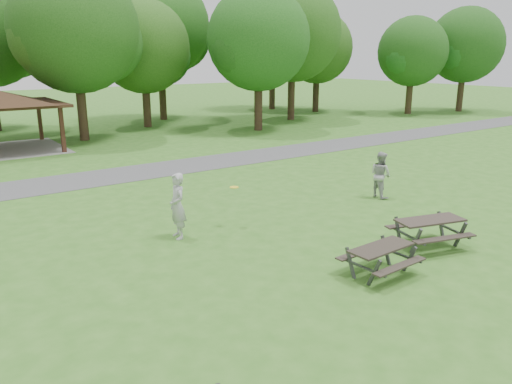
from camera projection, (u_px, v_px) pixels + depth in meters
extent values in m
plane|color=#356E1F|center=(317.00, 284.00, 12.24)|extent=(160.00, 160.00, 0.00)
cube|color=#4B4B4D|center=(114.00, 176.00, 23.24)|extent=(120.00, 3.20, 0.02)
cube|color=#351C13|center=(62.00, 130.00, 28.47)|extent=(0.22, 0.22, 2.60)
cube|color=#3C2716|center=(40.00, 120.00, 32.71)|extent=(0.22, 0.22, 2.60)
cylinder|color=#322216|center=(82.00, 109.00, 32.47)|extent=(0.60, 0.60, 4.02)
sphere|color=#1A4714|center=(75.00, 29.00, 31.14)|extent=(8.00, 8.00, 8.00)
sphere|color=#1A4914|center=(102.00, 42.00, 32.59)|extent=(5.20, 5.20, 5.20)
sphere|color=#1F4714|center=(50.00, 38.00, 30.25)|extent=(4.80, 4.80, 4.80)
cylinder|color=#332216|center=(147.00, 105.00, 38.65)|extent=(0.60, 0.60, 3.43)
sphere|color=#224E16|center=(143.00, 46.00, 37.50)|extent=(7.00, 7.00, 7.00)
sphere|color=#174614|center=(161.00, 56.00, 38.80)|extent=(4.55, 4.55, 4.55)
sphere|color=#1C4F16|center=(127.00, 54.00, 36.70)|extent=(4.20, 4.20, 4.20)
cylinder|color=#2F1F15|center=(258.00, 105.00, 36.85)|extent=(0.60, 0.60, 3.78)
sphere|color=#184D16|center=(258.00, 39.00, 35.61)|extent=(7.40, 7.40, 7.40)
sphere|color=#134513|center=(274.00, 50.00, 36.97)|extent=(4.81, 4.81, 4.81)
sphere|color=#164313|center=(243.00, 47.00, 34.77)|extent=(4.44, 4.44, 4.44)
cylinder|color=#312015|center=(291.00, 95.00, 42.89)|extent=(0.60, 0.60, 4.20)
sphere|color=#1E4B15|center=(292.00, 32.00, 41.52)|extent=(8.20, 8.20, 8.20)
sphere|color=#1F4814|center=(307.00, 43.00, 43.00)|extent=(5.33, 5.33, 5.33)
sphere|color=#174313|center=(278.00, 39.00, 40.61)|extent=(4.92, 4.92, 4.92)
cylinder|color=black|center=(316.00, 93.00, 49.08)|extent=(0.60, 0.60, 3.57)
sphere|color=#214C15|center=(317.00, 48.00, 47.93)|extent=(6.80, 6.80, 6.80)
sphere|color=#194112|center=(327.00, 55.00, 49.20)|extent=(4.42, 4.42, 4.42)
sphere|color=#124012|center=(308.00, 53.00, 47.15)|extent=(4.08, 4.08, 4.08)
cylinder|color=#302315|center=(409.00, 96.00, 47.35)|extent=(0.60, 0.60, 3.36)
sphere|color=#174513|center=(413.00, 51.00, 46.26)|extent=(6.40, 6.40, 6.40)
sphere|color=#1B4513|center=(419.00, 58.00, 47.47)|extent=(4.16, 4.16, 4.16)
sphere|color=#154C16|center=(405.00, 57.00, 45.52)|extent=(3.84, 3.84, 3.84)
sphere|color=#1B4E16|center=(12.00, 42.00, 36.62)|extent=(5.20, 5.20, 5.20)
cylinder|color=#332316|center=(162.00, 93.00, 42.93)|extent=(0.60, 0.60, 4.55)
sphere|color=#1B4F16|center=(159.00, 27.00, 41.49)|extent=(8.40, 8.40, 8.40)
sphere|color=#154112|center=(178.00, 38.00, 43.00)|extent=(5.46, 5.46, 5.46)
sphere|color=#144715|center=(142.00, 34.00, 40.56)|extent=(5.04, 5.04, 5.04)
cylinder|color=#302115|center=(272.00, 88.00, 51.40)|extent=(0.60, 0.60, 4.27)
sphere|color=#1D4714|center=(273.00, 36.00, 50.04)|extent=(8.00, 8.00, 8.00)
sphere|color=#194012|center=(285.00, 45.00, 51.49)|extent=(5.20, 5.20, 5.20)
sphere|color=#1D4814|center=(261.00, 42.00, 49.15)|extent=(4.80, 4.80, 4.80)
cylinder|color=#2F2114|center=(460.00, 93.00, 49.48)|extent=(0.60, 0.60, 3.67)
sphere|color=#164313|center=(466.00, 45.00, 48.27)|extent=(7.20, 7.20, 7.20)
sphere|color=#194513|center=(471.00, 53.00, 49.60)|extent=(4.68, 4.68, 4.68)
sphere|color=#154A16|center=(458.00, 51.00, 47.45)|extent=(4.32, 4.32, 4.32)
cube|color=#2A241E|center=(381.00, 248.00, 12.61)|extent=(1.84, 0.78, 0.05)
cube|color=#2C2620|center=(400.00, 266.00, 12.23)|extent=(1.82, 0.33, 0.04)
cube|color=#312923|center=(362.00, 251.00, 13.14)|extent=(1.82, 0.33, 0.04)
cube|color=#39393B|center=(374.00, 273.00, 12.01)|extent=(0.07, 0.38, 0.79)
cube|color=#454548|center=(350.00, 263.00, 12.59)|extent=(0.07, 0.38, 0.79)
cube|color=#3B3B3D|center=(362.00, 267.00, 12.29)|extent=(0.11, 1.48, 0.05)
cube|color=#424244|center=(410.00, 259.00, 12.83)|extent=(0.07, 0.38, 0.79)
cube|color=#3E3E40|center=(386.00, 250.00, 13.40)|extent=(0.07, 0.38, 0.79)
cube|color=#3C3C3E|center=(397.00, 254.00, 13.11)|extent=(0.11, 1.48, 0.05)
cube|color=#2E2721|center=(430.00, 220.00, 14.47)|extent=(2.14, 1.30, 0.05)
cube|color=#2B241F|center=(445.00, 238.00, 13.96)|extent=(2.00, 0.82, 0.04)
cube|color=#312723|center=(415.00, 224.00, 15.15)|extent=(2.00, 0.82, 0.04)
cube|color=#444447|center=(416.00, 241.00, 13.95)|extent=(0.18, 0.42, 0.87)
cube|color=#39393B|center=(398.00, 232.00, 14.70)|extent=(0.18, 0.42, 0.87)
cube|color=#3D3D3F|center=(407.00, 235.00, 14.32)|extent=(0.50, 1.58, 0.05)
cube|color=#39383B|center=(460.00, 235.00, 14.45)|extent=(0.18, 0.42, 0.87)
cube|color=#474749|center=(441.00, 226.00, 15.20)|extent=(0.18, 0.42, 0.87)
cube|color=#444447|center=(451.00, 229.00, 14.82)|extent=(0.50, 1.58, 0.05)
cylinder|color=yellow|center=(234.00, 187.00, 16.04)|extent=(0.38, 0.38, 0.02)
imported|color=#ACACAE|center=(177.00, 206.00, 15.11)|extent=(0.57, 0.79, 2.03)
imported|color=#A6A6A9|center=(380.00, 175.00, 19.52)|extent=(0.75, 0.94, 1.83)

